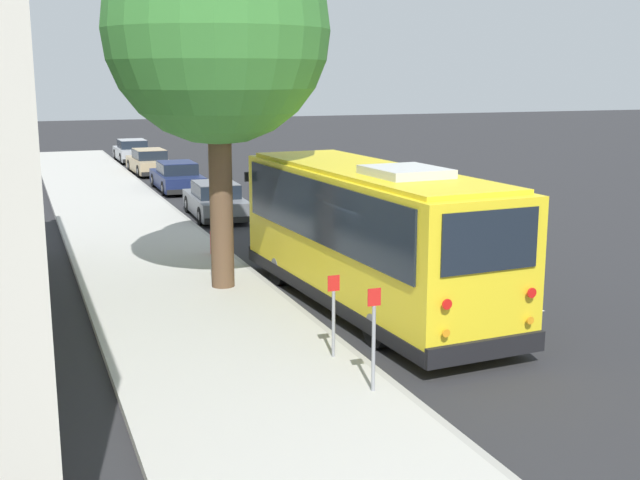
# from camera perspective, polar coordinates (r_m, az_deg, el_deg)

# --- Properties ---
(ground_plane) EXTENTS (160.00, 160.00, 0.00)m
(ground_plane) POSITION_cam_1_polar(r_m,az_deg,el_deg) (17.25, 4.50, -5.42)
(ground_plane) COLOR #28282B
(sidewalk_slab) EXTENTS (80.00, 4.18, 0.15)m
(sidewalk_slab) POSITION_cam_1_polar(r_m,az_deg,el_deg) (16.03, -7.90, -6.55)
(sidewalk_slab) COLOR #B2AFA8
(sidewalk_slab) RESTS_ON ground
(curb_strip) EXTENTS (80.00, 0.14, 0.15)m
(curb_strip) POSITION_cam_1_polar(r_m,az_deg,el_deg) (16.62, -0.59, -5.77)
(curb_strip) COLOR #9D9A94
(curb_strip) RESTS_ON ground
(shuttle_bus) EXTENTS (9.13, 3.08, 3.27)m
(shuttle_bus) POSITION_cam_1_polar(r_m,az_deg,el_deg) (17.49, 3.43, 0.72)
(shuttle_bus) COLOR yellow
(shuttle_bus) RESTS_ON ground
(parked_sedan_gray) EXTENTS (4.47, 1.86, 1.29)m
(parked_sedan_gray) POSITION_cam_1_polar(r_m,az_deg,el_deg) (29.10, -7.44, 2.76)
(parked_sedan_gray) COLOR slate
(parked_sedan_gray) RESTS_ON ground
(parked_sedan_navy) EXTENTS (4.65, 1.87, 1.29)m
(parked_sedan_navy) POSITION_cam_1_polar(r_m,az_deg,el_deg) (36.22, -10.13, 4.42)
(parked_sedan_navy) COLOR #19234C
(parked_sedan_navy) RESTS_ON ground
(parked_sedan_tan) EXTENTS (4.58, 1.86, 1.30)m
(parked_sedan_tan) POSITION_cam_1_polar(r_m,az_deg,el_deg) (42.66, -12.04, 5.42)
(parked_sedan_tan) COLOR tan
(parked_sedan_tan) RESTS_ON ground
(parked_sedan_silver) EXTENTS (4.14, 1.85, 1.32)m
(parked_sedan_silver) POSITION_cam_1_polar(r_m,az_deg,el_deg) (48.89, -13.21, 6.15)
(parked_sedan_silver) COLOR #A8AAAF
(parked_sedan_silver) RESTS_ON ground
(street_tree) EXTENTS (5.09, 5.09, 9.19)m
(street_tree) POSITION_cam_1_polar(r_m,az_deg,el_deg) (18.68, -7.48, 15.57)
(street_tree) COLOR brown
(street_tree) RESTS_ON sidewalk_slab
(sign_post_near) EXTENTS (0.06, 0.22, 1.67)m
(sign_post_near) POSITION_cam_1_polar(r_m,az_deg,el_deg) (12.65, 3.84, -7.01)
(sign_post_near) COLOR gray
(sign_post_near) RESTS_ON sidewalk_slab
(sign_post_far) EXTENTS (0.06, 0.22, 1.48)m
(sign_post_far) POSITION_cam_1_polar(r_m,az_deg,el_deg) (14.14, 0.97, -5.36)
(sign_post_far) COLOR gray
(sign_post_far) RESTS_ON sidewalk_slab
(fire_hydrant) EXTENTS (0.22, 0.22, 0.81)m
(fire_hydrant) POSITION_cam_1_polar(r_m,az_deg,el_deg) (22.48, -7.54, 0.01)
(fire_hydrant) COLOR red
(fire_hydrant) RESTS_ON sidewalk_slab
(lane_stripe_mid) EXTENTS (2.40, 0.14, 0.01)m
(lane_stripe_mid) POSITION_cam_1_polar(r_m,az_deg,el_deg) (19.12, 13.41, -3.98)
(lane_stripe_mid) COLOR silver
(lane_stripe_mid) RESTS_ON ground
(lane_stripe_ahead) EXTENTS (2.40, 0.14, 0.01)m
(lane_stripe_ahead) POSITION_cam_1_polar(r_m,az_deg,el_deg) (24.15, 5.40, -0.46)
(lane_stripe_ahead) COLOR silver
(lane_stripe_ahead) RESTS_ON ground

